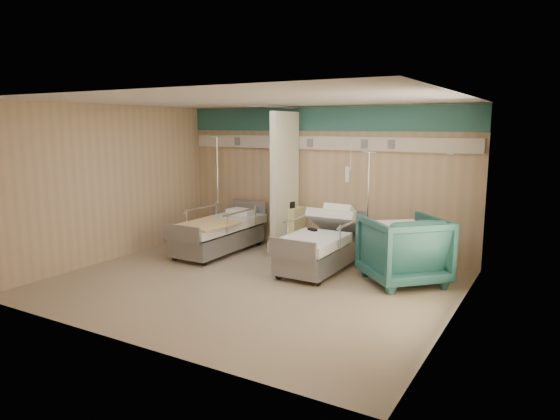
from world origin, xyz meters
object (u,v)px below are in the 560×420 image
object	(u,v)px
bed_left	(219,236)
visitor_armchair	(403,250)
iv_stand_right	(367,240)
bedside_cabinet	(289,228)
iv_stand_left	(218,221)
bed_right	(322,251)

from	to	relation	value
bed_left	visitor_armchair	bearing A→B (deg)	-1.15
bed_left	iv_stand_right	distance (m)	2.83
bedside_cabinet	iv_stand_left	xyz separation A→B (m)	(-1.59, -0.18, 0.03)
iv_stand_left	iv_stand_right	bearing A→B (deg)	1.23
bed_left	bedside_cabinet	bearing A→B (deg)	40.60
bed_right	iv_stand_right	bearing A→B (deg)	56.90
iv_stand_left	bedside_cabinet	bearing A→B (deg)	6.58
bed_left	bedside_cabinet	size ratio (longest dim) A/B	2.54
bed_left	bedside_cabinet	distance (m)	1.39
bed_left	iv_stand_left	xyz separation A→B (m)	(-0.54, 0.72, 0.14)
bedside_cabinet	iv_stand_left	world-z (taller)	iv_stand_left
visitor_armchair	iv_stand_right	distance (m)	1.26
bed_left	bedside_cabinet	world-z (taller)	bedside_cabinet
iv_stand_right	iv_stand_left	bearing A→B (deg)	-178.77
bed_right	visitor_armchair	size ratio (longest dim) A/B	1.85
bed_left	iv_stand_left	size ratio (longest dim) A/B	0.97
bed_left	iv_stand_right	xyz separation A→B (m)	(2.71, 0.79, 0.09)
bed_right	visitor_armchair	world-z (taller)	visitor_armchair
iv_stand_right	iv_stand_left	xyz separation A→B (m)	(-3.26, -0.07, 0.05)
bed_right	bedside_cabinet	distance (m)	1.46
bed_left	visitor_armchair	xyz separation A→B (m)	(3.63, -0.07, 0.22)
bed_right	bed_left	distance (m)	2.20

